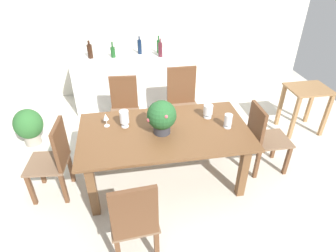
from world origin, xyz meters
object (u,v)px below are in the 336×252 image
(crystal_vase_right, at_px, (124,117))
(chair_foot_end, at_px, (263,136))
(chair_head_end, at_px, (55,158))
(crystal_vase_center_near, at_px, (228,120))
(wine_bottle_clear, at_px, (140,47))
(flower_centerpiece, at_px, (162,116))
(wine_bottle_green, at_px, (159,46))
(side_table, at_px, (306,100))
(kitchen_counter, at_px, (128,81))
(wine_bottle_amber, at_px, (113,52))
(chair_far_right, at_px, (182,99))
(dining_table, at_px, (165,138))
(wine_bottle_tall, at_px, (160,50))
(wine_glass, at_px, (106,117))
(wine_bottle_dark, at_px, (90,51))
(chair_far_left, at_px, (124,107))
(crystal_vase_left, at_px, (208,110))
(potted_plant_floor, at_px, (29,126))
(chair_near_left, at_px, (134,219))

(crystal_vase_right, bearing_deg, chair_foot_end, -5.27)
(chair_head_end, xyz_separation_m, crystal_vase_right, (0.81, 0.16, 0.34))
(crystal_vase_center_near, relative_size, wine_bottle_clear, 0.57)
(flower_centerpiece, relative_size, crystal_vase_center_near, 2.31)
(chair_head_end, xyz_separation_m, wine_bottle_green, (1.47, 2.05, 0.53))
(chair_foot_end, bearing_deg, side_table, -53.71)
(flower_centerpiece, bearing_deg, wine_bottle_clear, 91.45)
(crystal_vase_right, bearing_deg, kitchen_counter, 86.79)
(chair_foot_end, distance_m, side_table, 1.28)
(wine_bottle_amber, distance_m, wine_bottle_clear, 0.45)
(chair_far_right, distance_m, wine_bottle_green, 1.15)
(wine_bottle_clear, distance_m, side_table, 2.75)
(flower_centerpiece, bearing_deg, dining_table, 42.99)
(crystal_vase_center_near, height_order, wine_bottle_clear, wine_bottle_clear)
(crystal_vase_right, height_order, wine_bottle_green, wine_bottle_green)
(wine_bottle_green, relative_size, side_table, 0.40)
(crystal_vase_right, height_order, wine_bottle_tall, wine_bottle_tall)
(wine_bottle_amber, bearing_deg, wine_glass, -93.77)
(flower_centerpiece, xyz_separation_m, wine_glass, (-0.61, 0.24, -0.09))
(kitchen_counter, xyz_separation_m, wine_bottle_dark, (-0.56, -0.03, 0.58))
(dining_table, bearing_deg, chair_head_end, -179.56)
(dining_table, bearing_deg, chair_far_left, 112.93)
(wine_bottle_dark, bearing_deg, wine_bottle_tall, -6.55)
(chair_head_end, height_order, crystal_vase_right, chair_head_end)
(chair_head_end, distance_m, wine_bottle_tall, 2.44)
(flower_centerpiece, distance_m, wine_bottle_green, 2.09)
(chair_head_end, relative_size, kitchen_counter, 0.53)
(flower_centerpiece, xyz_separation_m, wine_bottle_tall, (0.27, 1.89, 0.11))
(crystal_vase_left, distance_m, kitchen_counter, 2.07)
(chair_far_right, relative_size, kitchen_counter, 0.58)
(chair_far_left, distance_m, wine_glass, 0.89)
(wine_bottle_amber, xyz_separation_m, potted_plant_floor, (-1.28, -0.88, -0.72))
(kitchen_counter, bearing_deg, potted_plant_floor, -147.68)
(chair_far_right, height_order, flower_centerpiece, flower_centerpiece)
(chair_near_left, xyz_separation_m, chair_foot_end, (1.66, 1.01, -0.03))
(chair_far_left, height_order, wine_glass, chair_far_left)
(crystal_vase_right, height_order, wine_bottle_dark, wine_bottle_dark)
(chair_far_right, height_order, wine_bottle_amber, wine_bottle_amber)
(wine_bottle_amber, height_order, wine_bottle_dark, wine_bottle_dark)
(kitchen_counter, height_order, wine_bottle_amber, wine_bottle_amber)
(dining_table, height_order, wine_bottle_tall, wine_bottle_tall)
(crystal_vase_center_near, bearing_deg, flower_centerpiece, 178.06)
(wine_bottle_amber, relative_size, potted_plant_floor, 0.45)
(chair_head_end, distance_m, potted_plant_floor, 1.25)
(crystal_vase_left, bearing_deg, chair_head_end, -173.58)
(chair_near_left, height_order, crystal_vase_right, chair_near_left)
(chair_foot_end, relative_size, crystal_vase_center_near, 5.55)
(chair_foot_end, distance_m, crystal_vase_right, 1.72)
(kitchen_counter, xyz_separation_m, wine_bottle_amber, (-0.20, -0.06, 0.56))
(chair_near_left, height_order, wine_bottle_green, wine_bottle_green)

